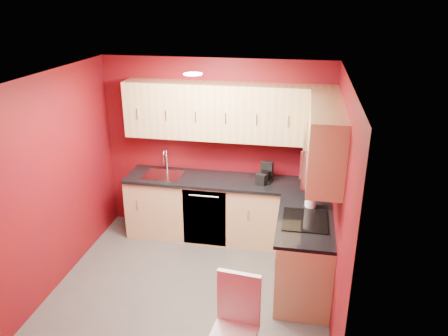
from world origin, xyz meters
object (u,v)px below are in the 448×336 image
(coffee_maker, at_px, (266,173))
(napkin_holder, at_px, (262,179))
(sink, at_px, (163,172))
(dining_chair, at_px, (233,331))
(paper_towel, at_px, (311,196))
(microwave, at_px, (321,159))

(coffee_maker, relative_size, napkin_holder, 1.82)
(sink, relative_size, dining_chair, 0.53)
(napkin_holder, bearing_deg, paper_towel, -42.44)
(microwave, xyz_separation_m, coffee_maker, (-0.66, 1.01, -0.62))
(coffee_maker, bearing_deg, napkin_holder, -107.65)
(napkin_holder, bearing_deg, sink, 177.20)
(napkin_holder, relative_size, paper_towel, 0.49)
(microwave, distance_m, dining_chair, 1.95)
(paper_towel, relative_size, dining_chair, 0.30)
(coffee_maker, height_order, dining_chair, coffee_maker)
(coffee_maker, distance_m, paper_towel, 0.89)
(napkin_holder, xyz_separation_m, dining_chair, (0.00, -2.33, -0.49))
(sink, bearing_deg, napkin_holder, -2.80)
(microwave, distance_m, coffee_maker, 1.36)
(sink, distance_m, dining_chair, 2.82)
(microwave, relative_size, sink, 1.46)
(coffee_maker, relative_size, paper_towel, 0.88)
(sink, xyz_separation_m, paper_towel, (2.03, -0.65, 0.12))
(paper_towel, bearing_deg, dining_chair, -109.83)
(sink, xyz_separation_m, coffee_maker, (1.44, 0.01, 0.10))
(microwave, bearing_deg, napkin_holder, 126.73)
(sink, height_order, napkin_holder, sink)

